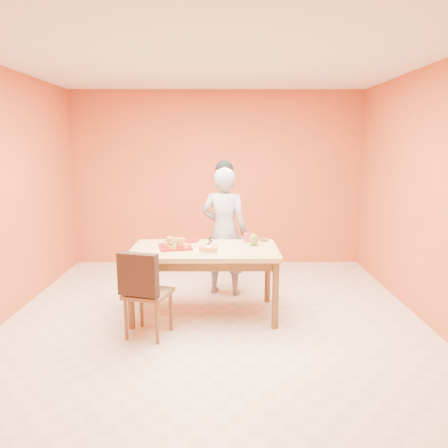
{
  "coord_description": "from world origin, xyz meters",
  "views": [
    {
      "loc": [
        0.09,
        -4.35,
        1.87
      ],
      "look_at": [
        0.1,
        0.3,
        1.03
      ],
      "focal_mm": 35.0,
      "sensor_mm": 36.0,
      "label": 1
    }
  ],
  "objects_px": {
    "dining_chair": "(148,292)",
    "person": "(224,231)",
    "checker_tin": "(264,240)",
    "red_dinner_plate": "(190,241)",
    "egg_ornament": "(254,240)",
    "pastry_platter": "(175,247)",
    "sponge_cake": "(208,249)",
    "dining_table": "(204,256)",
    "magenta_glass": "(247,238)"
  },
  "relations": [
    {
      "from": "dining_chair",
      "to": "person",
      "type": "height_order",
      "value": "person"
    },
    {
      "from": "person",
      "to": "checker_tin",
      "type": "relative_size",
      "value": 17.04
    },
    {
      "from": "red_dinner_plate",
      "to": "egg_ornament",
      "type": "xyz_separation_m",
      "value": [
        0.74,
        -0.23,
        0.06
      ]
    },
    {
      "from": "dining_chair",
      "to": "pastry_platter",
      "type": "relative_size",
      "value": 2.6
    },
    {
      "from": "sponge_cake",
      "to": "red_dinner_plate",
      "type": "bearing_deg",
      "value": 114.24
    },
    {
      "from": "dining_table",
      "to": "person",
      "type": "distance_m",
      "value": 0.75
    },
    {
      "from": "red_dinner_plate",
      "to": "sponge_cake",
      "type": "distance_m",
      "value": 0.59
    },
    {
      "from": "person",
      "to": "magenta_glass",
      "type": "distance_m",
      "value": 0.48
    },
    {
      "from": "sponge_cake",
      "to": "checker_tin",
      "type": "bearing_deg",
      "value": 40.27
    },
    {
      "from": "dining_chair",
      "to": "checker_tin",
      "type": "xyz_separation_m",
      "value": [
        1.21,
        0.92,
        0.31
      ]
    },
    {
      "from": "checker_tin",
      "to": "dining_chair",
      "type": "bearing_deg",
      "value": -142.83
    },
    {
      "from": "dining_chair",
      "to": "red_dinner_plate",
      "type": "distance_m",
      "value": 1.03
    },
    {
      "from": "dining_chair",
      "to": "egg_ornament",
      "type": "height_order",
      "value": "egg_ornament"
    },
    {
      "from": "pastry_platter",
      "to": "egg_ornament",
      "type": "bearing_deg",
      "value": 6.9
    },
    {
      "from": "dining_chair",
      "to": "magenta_glass",
      "type": "xyz_separation_m",
      "value": [
        1.01,
        0.88,
        0.35
      ]
    },
    {
      "from": "dining_chair",
      "to": "person",
      "type": "xyz_separation_m",
      "value": [
        0.75,
        1.28,
        0.35
      ]
    },
    {
      "from": "red_dinner_plate",
      "to": "magenta_glass",
      "type": "bearing_deg",
      "value": -3.42
    },
    {
      "from": "red_dinner_plate",
      "to": "sponge_cake",
      "type": "xyz_separation_m",
      "value": [
        0.24,
        -0.53,
        0.03
      ]
    },
    {
      "from": "person",
      "to": "sponge_cake",
      "type": "bearing_deg",
      "value": 93.55
    },
    {
      "from": "dining_chair",
      "to": "sponge_cake",
      "type": "height_order",
      "value": "dining_chair"
    },
    {
      "from": "dining_table",
      "to": "pastry_platter",
      "type": "bearing_deg",
      "value": 176.61
    },
    {
      "from": "red_dinner_plate",
      "to": "sponge_cake",
      "type": "relative_size",
      "value": 1.15
    },
    {
      "from": "dining_table",
      "to": "egg_ornament",
      "type": "distance_m",
      "value": 0.58
    },
    {
      "from": "sponge_cake",
      "to": "dining_chair",
      "type": "bearing_deg",
      "value": -146.49
    },
    {
      "from": "dining_chair",
      "to": "sponge_cake",
      "type": "xyz_separation_m",
      "value": [
        0.58,
        0.39,
        0.33
      ]
    },
    {
      "from": "person",
      "to": "red_dinner_plate",
      "type": "distance_m",
      "value": 0.55
    },
    {
      "from": "dining_chair",
      "to": "magenta_glass",
      "type": "relative_size",
      "value": 8.52
    },
    {
      "from": "pastry_platter",
      "to": "magenta_glass",
      "type": "relative_size",
      "value": 3.28
    },
    {
      "from": "checker_tin",
      "to": "dining_table",
      "type": "bearing_deg",
      "value": -152.76
    },
    {
      "from": "red_dinner_plate",
      "to": "sponge_cake",
      "type": "height_order",
      "value": "sponge_cake"
    },
    {
      "from": "dining_table",
      "to": "pastry_platter",
      "type": "distance_m",
      "value": 0.34
    },
    {
      "from": "pastry_platter",
      "to": "checker_tin",
      "type": "bearing_deg",
      "value": 18.28
    },
    {
      "from": "pastry_platter",
      "to": "checker_tin",
      "type": "height_order",
      "value": "checker_tin"
    },
    {
      "from": "pastry_platter",
      "to": "magenta_glass",
      "type": "bearing_deg",
      "value": 19.87
    },
    {
      "from": "pastry_platter",
      "to": "magenta_glass",
      "type": "xyz_separation_m",
      "value": [
        0.8,
        0.29,
        0.04
      ]
    },
    {
      "from": "dining_table",
      "to": "dining_chair",
      "type": "bearing_deg",
      "value": -133.08
    },
    {
      "from": "dining_chair",
      "to": "pastry_platter",
      "type": "distance_m",
      "value": 0.7
    },
    {
      "from": "pastry_platter",
      "to": "sponge_cake",
      "type": "relative_size",
      "value": 1.7
    },
    {
      "from": "red_dinner_plate",
      "to": "person",
      "type": "bearing_deg",
      "value": 41.25
    },
    {
      "from": "dining_chair",
      "to": "magenta_glass",
      "type": "distance_m",
      "value": 1.39
    },
    {
      "from": "magenta_glass",
      "to": "checker_tin",
      "type": "xyz_separation_m",
      "value": [
        0.2,
        0.04,
        -0.04
      ]
    },
    {
      "from": "sponge_cake",
      "to": "egg_ornament",
      "type": "distance_m",
      "value": 0.59
    },
    {
      "from": "pastry_platter",
      "to": "dining_table",
      "type": "bearing_deg",
      "value": -3.39
    },
    {
      "from": "magenta_glass",
      "to": "egg_ornament",
      "type": "bearing_deg",
      "value": -70.68
    },
    {
      "from": "dining_table",
      "to": "magenta_glass",
      "type": "height_order",
      "value": "magenta_glass"
    },
    {
      "from": "red_dinner_plate",
      "to": "checker_tin",
      "type": "bearing_deg",
      "value": 0.0
    },
    {
      "from": "person",
      "to": "pastry_platter",
      "type": "xyz_separation_m",
      "value": [
        -0.54,
        -0.69,
        -0.04
      ]
    },
    {
      "from": "pastry_platter",
      "to": "checker_tin",
      "type": "xyz_separation_m",
      "value": [
        1.0,
        0.33,
        0.0
      ]
    },
    {
      "from": "pastry_platter",
      "to": "sponge_cake",
      "type": "xyz_separation_m",
      "value": [
        0.37,
        -0.2,
        0.02
      ]
    },
    {
      "from": "dining_table",
      "to": "red_dinner_plate",
      "type": "bearing_deg",
      "value": 118.41
    }
  ]
}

